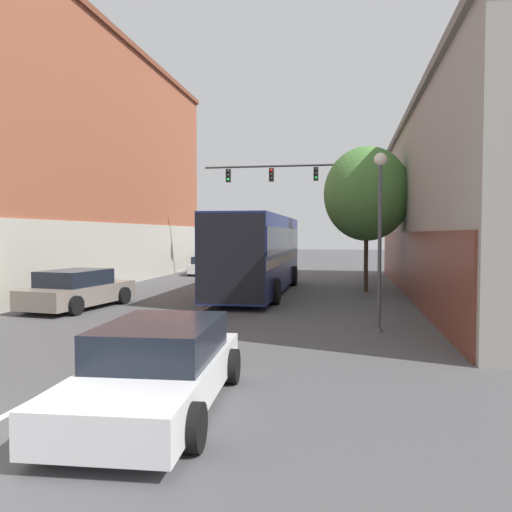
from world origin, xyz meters
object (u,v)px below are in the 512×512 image
(hatchback_foreground, at_px, (158,367))
(parked_car_left_near, at_px, (208,266))
(bus, at_px, (258,250))
(parked_car_left_mid, at_px, (78,290))
(street_lamp, at_px, (380,222))
(traffic_signal_gantry, at_px, (311,190))
(street_tree_near, at_px, (367,194))
(parked_car_left_far, at_px, (220,261))

(hatchback_foreground, xyz_separation_m, parked_car_left_near, (-6.05, 24.36, -0.04))
(bus, bearing_deg, hatchback_foreground, -176.30)
(bus, relative_size, parked_car_left_near, 2.71)
(bus, distance_m, parked_car_left_mid, 8.03)
(parked_car_left_mid, distance_m, street_lamp, 10.82)
(traffic_signal_gantry, relative_size, street_tree_near, 1.49)
(bus, relative_size, parked_car_left_far, 2.45)
(parked_car_left_near, distance_m, street_lamp, 20.38)
(street_lamp, relative_size, street_tree_near, 0.73)
(hatchback_foreground, height_order, parked_car_left_mid, parked_car_left_mid)
(traffic_signal_gantry, bearing_deg, parked_car_left_mid, -117.77)
(parked_car_left_near, relative_size, street_tree_near, 0.63)
(street_lamp, distance_m, street_tree_near, 9.71)
(parked_car_left_near, distance_m, traffic_signal_gantry, 8.40)
(bus, distance_m, parked_car_left_near, 10.91)
(bus, height_order, traffic_signal_gantry, traffic_signal_gantry)
(hatchback_foreground, distance_m, parked_car_left_far, 30.21)
(hatchback_foreground, xyz_separation_m, parked_car_left_far, (-6.52, 29.50, 0.00))
(bus, xyz_separation_m, street_tree_near, (4.78, 1.46, 2.56))
(parked_car_left_mid, xyz_separation_m, parked_car_left_far, (0.03, 20.40, -0.05))
(parked_car_left_mid, bearing_deg, parked_car_left_far, 7.90)
(parked_car_left_far, bearing_deg, traffic_signal_gantry, -125.67)
(parked_car_left_near, bearing_deg, traffic_signal_gantry, -105.97)
(bus, bearing_deg, parked_car_left_mid, 135.54)
(parked_car_left_mid, height_order, street_tree_near, street_tree_near)
(bus, bearing_deg, parked_car_left_near, 27.49)
(parked_car_left_far, height_order, traffic_signal_gantry, traffic_signal_gantry)
(parked_car_left_mid, bearing_deg, hatchback_foreground, -136.27)
(bus, distance_m, traffic_signal_gantry, 9.01)
(street_tree_near, bearing_deg, parked_car_left_near, 140.40)
(hatchback_foreground, xyz_separation_m, parked_car_left_mid, (-6.55, 9.09, 0.05))
(bus, xyz_separation_m, hatchback_foreground, (1.02, -14.78, -1.32))
(street_tree_near, bearing_deg, hatchback_foreground, -103.05)
(hatchback_foreground, distance_m, parked_car_left_near, 25.10)
(street_lamp, xyz_separation_m, street_tree_near, (0.03, 9.59, 1.51))
(traffic_signal_gantry, xyz_separation_m, street_tree_near, (3.02, -6.70, -0.82))
(hatchback_foreground, bearing_deg, street_lamp, -32.78)
(parked_car_left_mid, distance_m, traffic_signal_gantry, 16.33)
(bus, relative_size, street_tree_near, 1.72)
(parked_car_left_far, bearing_deg, hatchback_foreground, -161.16)
(street_lamp, bearing_deg, traffic_signal_gantry, 100.41)
(parked_car_left_near, relative_size, parked_car_left_far, 0.90)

